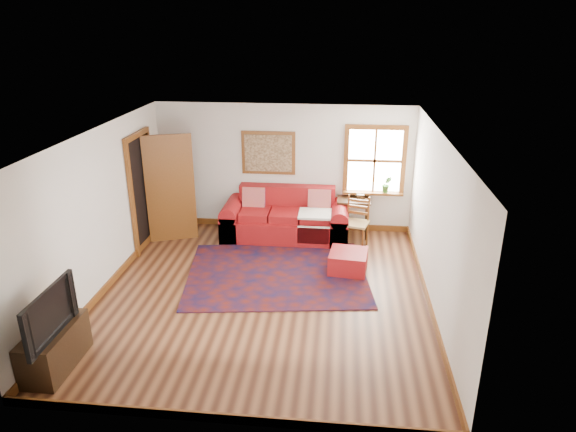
# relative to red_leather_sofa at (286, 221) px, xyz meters

# --- Properties ---
(ground) EXTENTS (5.50, 5.50, 0.00)m
(ground) POSITION_rel_red_leather_sofa_xyz_m (-0.09, -2.28, -0.31)
(ground) COLOR #401F11
(ground) RESTS_ON ground
(room_envelope) EXTENTS (5.04, 5.54, 2.52)m
(room_envelope) POSITION_rel_red_leather_sofa_xyz_m (-0.09, -2.27, 1.34)
(room_envelope) COLOR silver
(room_envelope) RESTS_ON ground
(window) EXTENTS (1.18, 0.20, 1.38)m
(window) POSITION_rel_red_leather_sofa_xyz_m (1.69, 0.42, 1.00)
(window) COLOR white
(window) RESTS_ON ground
(doorway) EXTENTS (0.89, 1.08, 2.14)m
(doorway) POSITION_rel_red_leather_sofa_xyz_m (-2.30, -0.50, 0.76)
(doorway) COLOR black
(doorway) RESTS_ON ground
(framed_artwork) EXTENTS (1.05, 0.07, 0.85)m
(framed_artwork) POSITION_rel_red_leather_sofa_xyz_m (-0.39, 0.43, 1.24)
(framed_artwork) COLOR brown
(framed_artwork) RESTS_ON ground
(persian_rug) EXTENTS (3.23, 2.72, 0.02)m
(persian_rug) POSITION_rel_red_leather_sofa_xyz_m (0.03, -1.62, -0.30)
(persian_rug) COLOR #4F120B
(persian_rug) RESTS_ON ground
(red_leather_sofa) EXTENTS (2.41, 1.00, 0.94)m
(red_leather_sofa) POSITION_rel_red_leather_sofa_xyz_m (0.00, 0.00, 0.00)
(red_leather_sofa) COLOR maroon
(red_leather_sofa) RESTS_ON ground
(red_ottoman) EXTENTS (0.68, 0.68, 0.35)m
(red_ottoman) POSITION_rel_red_leather_sofa_xyz_m (1.20, -1.38, -0.14)
(red_ottoman) COLOR maroon
(red_ottoman) RESTS_ON ground
(side_table) EXTENTS (0.63, 0.47, 0.75)m
(side_table) POSITION_rel_red_leather_sofa_xyz_m (1.29, 0.17, 0.32)
(side_table) COLOR #311E10
(side_table) RESTS_ON ground
(ladder_back_chair) EXTENTS (0.54, 0.52, 0.95)m
(ladder_back_chair) POSITION_rel_red_leather_sofa_xyz_m (1.34, -0.32, 0.20)
(ladder_back_chair) COLOR tan
(ladder_back_chair) RESTS_ON ground
(media_cabinet) EXTENTS (0.44, 0.98, 0.54)m
(media_cabinet) POSITION_rel_red_leather_sofa_xyz_m (-2.36, -4.31, -0.04)
(media_cabinet) COLOR #311E10
(media_cabinet) RESTS_ON ground
(television) EXTENTS (0.14, 1.05, 0.61)m
(television) POSITION_rel_red_leather_sofa_xyz_m (-2.34, -4.44, 0.53)
(television) COLOR black
(television) RESTS_ON media_cabinet
(candle_hurricane) EXTENTS (0.12, 0.12, 0.18)m
(candle_hurricane) POSITION_rel_red_leather_sofa_xyz_m (-2.31, -3.93, 0.31)
(candle_hurricane) COLOR silver
(candle_hurricane) RESTS_ON media_cabinet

